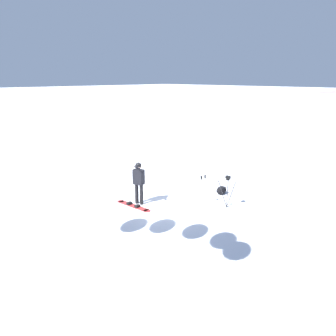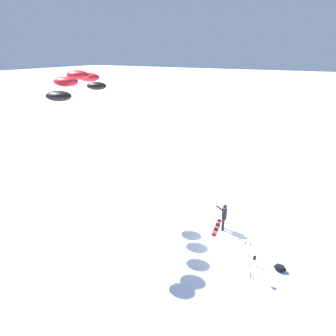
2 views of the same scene
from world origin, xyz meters
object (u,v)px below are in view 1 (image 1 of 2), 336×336
(snowboard, at_px, (133,206))
(gear_bag_large, at_px, (221,190))
(camera_tripod, at_px, (227,185))
(ski_poles, at_px, (203,186))
(snowboarder, at_px, (139,179))

(snowboard, distance_m, gear_bag_large, 3.91)
(gear_bag_large, xyz_separation_m, camera_tripod, (1.12, 1.05, 0.75))
(camera_tripod, distance_m, ski_poles, 0.94)
(gear_bag_large, height_order, camera_tripod, camera_tripod)
(gear_bag_large, height_order, ski_poles, ski_poles)
(snowboarder, height_order, ski_poles, snowboarder)
(snowboarder, height_order, snowboard, snowboarder)
(snowboarder, xyz_separation_m, camera_tripod, (-2.12, 2.68, -0.12))
(snowboarder, relative_size, snowboard, 0.98)
(snowboarder, bearing_deg, camera_tripod, 128.31)
(gear_bag_large, bearing_deg, ski_poles, 8.16)
(snowboarder, xyz_separation_m, gear_bag_large, (-3.24, 1.64, -0.87))
(snowboard, relative_size, ski_poles, 1.44)
(snowboarder, distance_m, camera_tripod, 3.42)
(camera_tripod, bearing_deg, snowboarder, -51.69)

